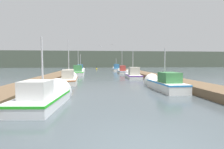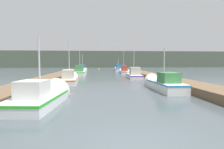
{
  "view_description": "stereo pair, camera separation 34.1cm",
  "coord_description": "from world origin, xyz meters",
  "px_view_note": "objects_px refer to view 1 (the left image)",
  "views": [
    {
      "loc": [
        -1.26,
        -3.88,
        2.09
      ],
      "look_at": [
        0.44,
        12.68,
        0.89
      ],
      "focal_mm": 28.0,
      "sensor_mm": 36.0,
      "label": 1
    },
    {
      "loc": [
        -0.92,
        -3.91,
        2.09
      ],
      "look_at": [
        0.44,
        12.68,
        0.89
      ],
      "focal_mm": 28.0,
      "sensor_mm": 36.0,
      "label": 2
    }
  ],
  "objects_px": {
    "fishing_boat_5": "(122,71)",
    "seagull_lead": "(112,45)",
    "seagull_1": "(100,46)",
    "fishing_boat_1": "(163,83)",
    "mooring_piling_1": "(121,68)",
    "mooring_piling_0": "(63,74)",
    "fishing_boat_2": "(69,78)",
    "fishing_boat_0": "(45,97)",
    "fishing_boat_4": "(78,72)",
    "fishing_boat_7": "(116,69)",
    "channel_buoy": "(97,69)",
    "fishing_boat_6": "(81,70)",
    "fishing_boat_3": "(132,74)"
  },
  "relations": [
    {
      "from": "fishing_boat_5",
      "to": "seagull_lead",
      "type": "height_order",
      "value": "seagull_lead"
    },
    {
      "from": "seagull_1",
      "to": "fishing_boat_1",
      "type": "bearing_deg",
      "value": 69.19
    },
    {
      "from": "fishing_boat_5",
      "to": "mooring_piling_1",
      "type": "distance_m",
      "value": 9.22
    },
    {
      "from": "mooring_piling_0",
      "to": "fishing_boat_2",
      "type": "bearing_deg",
      "value": -71.86
    },
    {
      "from": "fishing_boat_0",
      "to": "seagull_1",
      "type": "distance_m",
      "value": 17.3
    },
    {
      "from": "fishing_boat_4",
      "to": "fishing_boat_2",
      "type": "bearing_deg",
      "value": -91.47
    },
    {
      "from": "fishing_boat_1",
      "to": "seagull_1",
      "type": "relative_size",
      "value": 10.47
    },
    {
      "from": "mooring_piling_0",
      "to": "seagull_lead",
      "type": "distance_m",
      "value": 12.03
    },
    {
      "from": "fishing_boat_7",
      "to": "channel_buoy",
      "type": "xyz_separation_m",
      "value": [
        -4.47,
        8.82,
        -0.36
      ]
    },
    {
      "from": "fishing_boat_1",
      "to": "fishing_boat_4",
      "type": "relative_size",
      "value": 0.91
    },
    {
      "from": "fishing_boat_6",
      "to": "fishing_boat_3",
      "type": "bearing_deg",
      "value": -56.93
    },
    {
      "from": "fishing_boat_0",
      "to": "fishing_boat_2",
      "type": "height_order",
      "value": "fishing_boat_2"
    },
    {
      "from": "fishing_boat_0",
      "to": "mooring_piling_0",
      "type": "bearing_deg",
      "value": 101.77
    },
    {
      "from": "seagull_1",
      "to": "fishing_boat_0",
      "type": "bearing_deg",
      "value": 38.67
    },
    {
      "from": "fishing_boat_0",
      "to": "fishing_boat_4",
      "type": "height_order",
      "value": "fishing_boat_4"
    },
    {
      "from": "fishing_boat_5",
      "to": "channel_buoy",
      "type": "xyz_separation_m",
      "value": [
        -4.45,
        17.57,
        -0.27
      ]
    },
    {
      "from": "fishing_boat_3",
      "to": "channel_buoy",
      "type": "relative_size",
      "value": 5.69
    },
    {
      "from": "channel_buoy",
      "to": "fishing_boat_2",
      "type": "bearing_deg",
      "value": -95.87
    },
    {
      "from": "fishing_boat_6",
      "to": "mooring_piling_1",
      "type": "relative_size",
      "value": 3.71
    },
    {
      "from": "fishing_boat_0",
      "to": "fishing_boat_1",
      "type": "xyz_separation_m",
      "value": [
        7.68,
        3.95,
        0.08
      ]
    },
    {
      "from": "mooring_piling_1",
      "to": "channel_buoy",
      "type": "distance_m",
      "value": 10.13
    },
    {
      "from": "fishing_boat_5",
      "to": "fishing_boat_6",
      "type": "distance_m",
      "value": 8.89
    },
    {
      "from": "fishing_boat_5",
      "to": "fishing_boat_6",
      "type": "bearing_deg",
      "value": 154.55
    },
    {
      "from": "fishing_boat_1",
      "to": "seagull_lead",
      "type": "bearing_deg",
      "value": 95.29
    },
    {
      "from": "mooring_piling_0",
      "to": "fishing_boat_4",
      "type": "bearing_deg",
      "value": 77.85
    },
    {
      "from": "fishing_boat_0",
      "to": "fishing_boat_5",
      "type": "xyz_separation_m",
      "value": [
        7.56,
        23.26,
        0.04
      ]
    },
    {
      "from": "seagull_lead",
      "to": "fishing_boat_0",
      "type": "bearing_deg",
      "value": -12.99
    },
    {
      "from": "fishing_boat_6",
      "to": "mooring_piling_0",
      "type": "relative_size",
      "value": 4.36
    },
    {
      "from": "fishing_boat_0",
      "to": "fishing_boat_1",
      "type": "height_order",
      "value": "fishing_boat_0"
    },
    {
      "from": "fishing_boat_2",
      "to": "seagull_lead",
      "type": "xyz_separation_m",
      "value": [
        5.7,
        12.66,
        4.66
      ]
    },
    {
      "from": "fishing_boat_2",
      "to": "fishing_boat_5",
      "type": "height_order",
      "value": "fishing_boat_5"
    },
    {
      "from": "seagull_1",
      "to": "channel_buoy",
      "type": "bearing_deg",
      "value": -129.24
    },
    {
      "from": "fishing_boat_4",
      "to": "fishing_boat_5",
      "type": "xyz_separation_m",
      "value": [
        7.65,
        3.8,
        -0.08
      ]
    },
    {
      "from": "fishing_boat_1",
      "to": "fishing_boat_3",
      "type": "bearing_deg",
      "value": 89.29
    },
    {
      "from": "fishing_boat_0",
      "to": "channel_buoy",
      "type": "distance_m",
      "value": 40.95
    },
    {
      "from": "fishing_boat_1",
      "to": "mooring_piling_1",
      "type": "distance_m",
      "value": 28.47
    },
    {
      "from": "fishing_boat_5",
      "to": "mooring_piling_0",
      "type": "xyz_separation_m",
      "value": [
        -8.99,
        -10.01,
        0.17
      ]
    },
    {
      "from": "channel_buoy",
      "to": "mooring_piling_0",
      "type": "bearing_deg",
      "value": -99.35
    },
    {
      "from": "mooring_piling_0",
      "to": "mooring_piling_1",
      "type": "height_order",
      "value": "mooring_piling_1"
    },
    {
      "from": "fishing_boat_2",
      "to": "fishing_boat_5",
      "type": "distance_m",
      "value": 15.95
    },
    {
      "from": "fishing_boat_0",
      "to": "fishing_boat_1",
      "type": "bearing_deg",
      "value": 32.87
    },
    {
      "from": "fishing_boat_3",
      "to": "fishing_boat_4",
      "type": "relative_size",
      "value": 0.98
    },
    {
      "from": "fishing_boat_5",
      "to": "mooring_piling_0",
      "type": "relative_size",
      "value": 4.52
    },
    {
      "from": "fishing_boat_1",
      "to": "fishing_boat_4",
      "type": "bearing_deg",
      "value": 115.21
    },
    {
      "from": "fishing_boat_5",
      "to": "seagull_1",
      "type": "relative_size",
      "value": 10.49
    },
    {
      "from": "fishing_boat_3",
      "to": "seagull_lead",
      "type": "relative_size",
      "value": 10.21
    },
    {
      "from": "seagull_lead",
      "to": "fishing_boat_4",
      "type": "bearing_deg",
      "value": -65.05
    },
    {
      "from": "fishing_boat_6",
      "to": "fishing_boat_7",
      "type": "distance_m",
      "value": 9.17
    },
    {
      "from": "fishing_boat_0",
      "to": "fishing_boat_7",
      "type": "distance_m",
      "value": 32.9
    },
    {
      "from": "fishing_boat_5",
      "to": "mooring_piling_0",
      "type": "bearing_deg",
      "value": -129.87
    }
  ]
}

